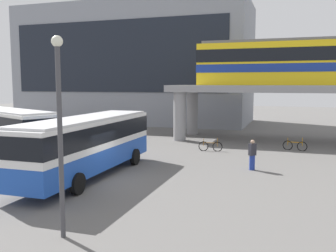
% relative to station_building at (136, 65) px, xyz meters
% --- Properties ---
extents(ground_plane, '(120.00, 120.00, 0.00)m').
position_rel_station_building_xyz_m(ground_plane, '(10.76, -19.65, -7.47)').
color(ground_plane, '#605E5B').
extents(station_building, '(29.89, 12.47, 14.94)m').
position_rel_station_building_xyz_m(station_building, '(0.00, 0.00, 0.00)').
color(station_building, gray).
rests_on(station_building, ground_plane).
extents(elevated_platform, '(27.58, 6.02, 4.87)m').
position_rel_station_building_xyz_m(elevated_platform, '(23.19, -12.76, -3.32)').
color(elevated_platform, gray).
rests_on(elevated_platform, ground_plane).
extents(train, '(20.40, 2.96, 3.84)m').
position_rel_station_building_xyz_m(train, '(22.06, -12.76, -0.63)').
color(train, yellow).
rests_on(train, elevated_platform).
extents(bus_main, '(2.82, 11.05, 3.22)m').
position_rel_station_building_xyz_m(bus_main, '(9.64, -29.08, -5.48)').
color(bus_main, '#1E4CB2').
rests_on(bus_main, ground_plane).
extents(bus_secondary, '(11.06, 7.05, 3.22)m').
position_rel_station_building_xyz_m(bus_secondary, '(0.79, -25.26, -5.48)').
color(bus_secondary, red).
rests_on(bus_secondary, ground_plane).
extents(bicycle_brown, '(1.79, 0.24, 1.04)m').
position_rel_station_building_xyz_m(bicycle_brown, '(14.32, -19.39, -7.11)').
color(bicycle_brown, black).
rests_on(bicycle_brown, ground_plane).
extents(bicycle_orange, '(1.77, 0.36, 1.04)m').
position_rel_station_building_xyz_m(bicycle_orange, '(20.30, -17.13, -7.11)').
color(bicycle_orange, black).
rests_on(bicycle_orange, ground_plane).
extents(pedestrian_at_kerb, '(0.46, 0.47, 1.77)m').
position_rel_station_building_xyz_m(pedestrian_at_kerb, '(17.89, -24.69, -6.64)').
color(pedestrian_at_kerb, navy).
rests_on(pedestrian_at_kerb, ground_plane).
extents(lamp_post, '(0.36, 0.36, 6.47)m').
position_rel_station_building_xyz_m(lamp_post, '(13.02, -36.43, -3.67)').
color(lamp_post, '#3F3F44').
rests_on(lamp_post, ground_plane).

